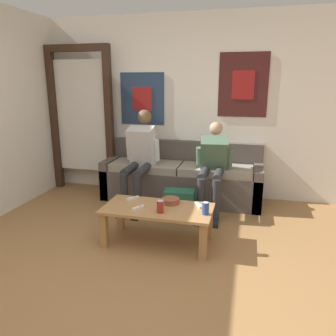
# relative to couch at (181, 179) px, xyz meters

# --- Properties ---
(ground_plane) EXTENTS (18.00, 18.00, 0.00)m
(ground_plane) POSITION_rel_couch_xyz_m (0.08, -2.29, -0.30)
(ground_plane) COLOR #9E7042
(wall_back) EXTENTS (10.00, 0.07, 2.55)m
(wall_back) POSITION_rel_couch_xyz_m (0.08, 0.33, 0.98)
(wall_back) COLOR white
(wall_back) RESTS_ON ground_plane
(door_frame) EXTENTS (1.00, 0.10, 2.15)m
(door_frame) POSITION_rel_couch_xyz_m (-1.57, 0.12, 0.90)
(door_frame) COLOR #382319
(door_frame) RESTS_ON ground_plane
(couch) EXTENTS (2.21, 0.66, 0.80)m
(couch) POSITION_rel_couch_xyz_m (0.00, 0.00, 0.00)
(couch) COLOR #564C47
(couch) RESTS_ON ground_plane
(coffee_table) EXTENTS (1.12, 0.54, 0.39)m
(coffee_table) POSITION_rel_couch_xyz_m (0.03, -1.35, 0.03)
(coffee_table) COLOR #B27F4C
(coffee_table) RESTS_ON ground_plane
(person_seated_adult) EXTENTS (0.47, 0.88, 1.27)m
(person_seated_adult) POSITION_rel_couch_xyz_m (-0.50, -0.33, 0.40)
(person_seated_adult) COLOR #2D2D33
(person_seated_adult) RESTS_ON ground_plane
(person_seated_teen) EXTENTS (0.47, 0.87, 1.13)m
(person_seated_teen) POSITION_rel_couch_xyz_m (0.47, -0.33, 0.33)
(person_seated_teen) COLOR #2D2D33
(person_seated_teen) RESTS_ON ground_plane
(backpack) EXTENTS (0.38, 0.27, 0.37)m
(backpack) POSITION_rel_couch_xyz_m (0.12, -0.72, -0.12)
(backpack) COLOR #1E5642
(backpack) RESTS_ON ground_plane
(ceramic_bowl) EXTENTS (0.19, 0.19, 0.06)m
(ceramic_bowl) POSITION_rel_couch_xyz_m (0.13, -1.20, 0.13)
(ceramic_bowl) COLOR brown
(ceramic_bowl) RESTS_ON coffee_table
(pillar_candle) EXTENTS (0.06, 0.06, 0.11)m
(pillar_candle) POSITION_rel_couch_xyz_m (0.08, -1.38, 0.14)
(pillar_candle) COLOR tan
(pillar_candle) RESTS_ON coffee_table
(drink_can_blue) EXTENTS (0.07, 0.07, 0.12)m
(drink_can_blue) POSITION_rel_couch_xyz_m (0.53, -1.41, 0.16)
(drink_can_blue) COLOR #28479E
(drink_can_blue) RESTS_ON coffee_table
(drink_can_red) EXTENTS (0.07, 0.07, 0.12)m
(drink_can_red) POSITION_rel_couch_xyz_m (0.09, -1.47, 0.16)
(drink_can_red) COLOR maroon
(drink_can_red) RESTS_ON coffee_table
(game_controller_near_left) EXTENTS (0.10, 0.14, 0.03)m
(game_controller_near_left) POSITION_rel_couch_xyz_m (-0.15, -1.43, 0.11)
(game_controller_near_left) COLOR white
(game_controller_near_left) RESTS_ON coffee_table
(game_controller_near_right) EXTENTS (0.11, 0.14, 0.03)m
(game_controller_near_right) POSITION_rel_couch_xyz_m (-0.30, -1.18, 0.11)
(game_controller_near_right) COLOR white
(game_controller_near_right) RESTS_ON coffee_table
(game_controller_far_center) EXTENTS (0.10, 0.14, 0.03)m
(game_controller_far_center) POSITION_rel_couch_xyz_m (0.43, -1.21, 0.11)
(game_controller_far_center) COLOR white
(game_controller_far_center) RESTS_ON coffee_table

